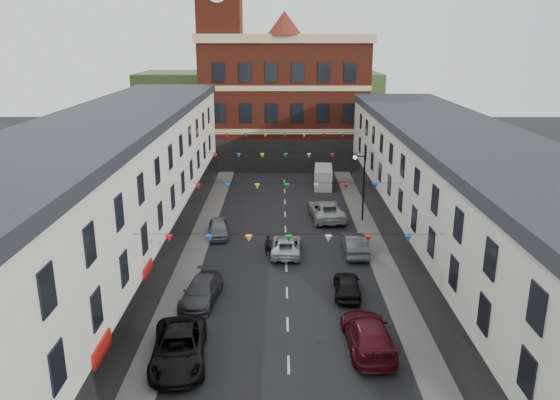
{
  "coord_description": "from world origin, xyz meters",
  "views": [
    {
      "loc": [
        -0.38,
        -31.64,
        15.67
      ],
      "look_at": [
        -0.46,
        8.3,
        3.7
      ],
      "focal_mm": 35.0,
      "sensor_mm": 36.0,
      "label": 1
    }
  ],
  "objects_px": {
    "car_right_d": "(347,285)",
    "car_left_c": "(179,348)",
    "car_right_f": "(326,210)",
    "pedestrian": "(268,246)",
    "car_left_d": "(201,291)",
    "white_van": "(323,177)",
    "car_right_e": "(355,244)",
    "car_left_e": "(218,228)",
    "street_lamp": "(361,179)",
    "car_right_c": "(368,334)",
    "moving_car": "(286,246)"
  },
  "relations": [
    {
      "from": "car_left_e",
      "to": "car_right_c",
      "type": "xyz_separation_m",
      "value": [
        9.66,
        -16.82,
        0.12
      ]
    },
    {
      "from": "car_left_d",
      "to": "pedestrian",
      "type": "xyz_separation_m",
      "value": [
        3.94,
        7.35,
        0.12
      ]
    },
    {
      "from": "car_left_e",
      "to": "car_right_e",
      "type": "distance_m",
      "value": 11.32
    },
    {
      "from": "street_lamp",
      "to": "car_left_e",
      "type": "distance_m",
      "value": 12.99
    },
    {
      "from": "car_left_c",
      "to": "car_right_e",
      "type": "distance_m",
      "value": 17.85
    },
    {
      "from": "pedestrian",
      "to": "white_van",
      "type": "bearing_deg",
      "value": 91.61
    },
    {
      "from": "car_right_c",
      "to": "car_right_f",
      "type": "bearing_deg",
      "value": -91.04
    },
    {
      "from": "car_right_f",
      "to": "white_van",
      "type": "distance_m",
      "value": 10.97
    },
    {
      "from": "car_right_d",
      "to": "car_right_e",
      "type": "relative_size",
      "value": 0.87
    },
    {
      "from": "car_left_c",
      "to": "car_left_d",
      "type": "distance_m",
      "value": 6.52
    },
    {
      "from": "white_van",
      "to": "street_lamp",
      "type": "bearing_deg",
      "value": -74.49
    },
    {
      "from": "moving_car",
      "to": "car_left_c",
      "type": "bearing_deg",
      "value": 71.66
    },
    {
      "from": "car_left_d",
      "to": "pedestrian",
      "type": "height_order",
      "value": "pedestrian"
    },
    {
      "from": "car_right_c",
      "to": "white_van",
      "type": "xyz_separation_m",
      "value": [
        0.04,
        32.21,
        0.26
      ]
    },
    {
      "from": "car_left_e",
      "to": "street_lamp",
      "type": "bearing_deg",
      "value": 10.37
    },
    {
      "from": "white_van",
      "to": "car_right_d",
      "type": "bearing_deg",
      "value": -86.68
    },
    {
      "from": "car_right_d",
      "to": "pedestrian",
      "type": "relative_size",
      "value": 2.43
    },
    {
      "from": "car_left_d",
      "to": "car_right_e",
      "type": "height_order",
      "value": "car_right_e"
    },
    {
      "from": "car_right_f",
      "to": "moving_car",
      "type": "xyz_separation_m",
      "value": [
        -3.63,
        -8.26,
        -0.17
      ]
    },
    {
      "from": "moving_car",
      "to": "white_van",
      "type": "height_order",
      "value": "white_van"
    },
    {
      "from": "car_right_d",
      "to": "car_right_f",
      "type": "distance_m",
      "value": 15.12
    },
    {
      "from": "car_right_f",
      "to": "pedestrian",
      "type": "relative_size",
      "value": 3.59
    },
    {
      "from": "street_lamp",
      "to": "car_left_e",
      "type": "bearing_deg",
      "value": -163.21
    },
    {
      "from": "car_left_e",
      "to": "car_right_e",
      "type": "xyz_separation_m",
      "value": [
        10.66,
        -3.79,
        0.07
      ]
    },
    {
      "from": "pedestrian",
      "to": "moving_car",
      "type": "bearing_deg",
      "value": 34.92
    },
    {
      "from": "street_lamp",
      "to": "car_right_c",
      "type": "height_order",
      "value": "street_lamp"
    },
    {
      "from": "car_left_d",
      "to": "car_right_d",
      "type": "distance_m",
      "value": 9.11
    },
    {
      "from": "car_right_d",
      "to": "car_left_c",
      "type": "bearing_deg",
      "value": 41.83
    },
    {
      "from": "car_right_f",
      "to": "moving_car",
      "type": "relative_size",
      "value": 1.26
    },
    {
      "from": "car_left_e",
      "to": "pedestrian",
      "type": "xyz_separation_m",
      "value": [
        4.17,
        -4.26,
        0.13
      ]
    },
    {
      "from": "street_lamp",
      "to": "car_right_f",
      "type": "distance_m",
      "value": 4.3
    },
    {
      "from": "street_lamp",
      "to": "car_right_f",
      "type": "xyz_separation_m",
      "value": [
        -2.89,
        0.8,
        -3.08
      ]
    },
    {
      "from": "car_left_d",
      "to": "car_right_f",
      "type": "bearing_deg",
      "value": 67.94
    },
    {
      "from": "car_right_f",
      "to": "car_left_e",
      "type": "bearing_deg",
      "value": 20.01
    },
    {
      "from": "car_left_c",
      "to": "car_left_d",
      "type": "height_order",
      "value": "car_left_c"
    },
    {
      "from": "car_right_c",
      "to": "car_right_e",
      "type": "xyz_separation_m",
      "value": [
        1.0,
        13.03,
        -0.05
      ]
    },
    {
      "from": "car_left_d",
      "to": "car_right_d",
      "type": "height_order",
      "value": "car_left_d"
    },
    {
      "from": "car_right_e",
      "to": "car_left_d",
      "type": "bearing_deg",
      "value": 37.18
    },
    {
      "from": "car_right_e",
      "to": "car_right_f",
      "type": "relative_size",
      "value": 0.78
    },
    {
      "from": "pedestrian",
      "to": "car_right_c",
      "type": "bearing_deg",
      "value": -49.04
    },
    {
      "from": "car_right_d",
      "to": "white_van",
      "type": "distance_m",
      "value": 26.08
    },
    {
      "from": "car_left_c",
      "to": "pedestrian",
      "type": "xyz_separation_m",
      "value": [
        4.14,
        13.87,
        0.03
      ]
    },
    {
      "from": "street_lamp",
      "to": "car_right_f",
      "type": "height_order",
      "value": "street_lamp"
    },
    {
      "from": "car_left_d",
      "to": "pedestrian",
      "type": "distance_m",
      "value": 8.34
    },
    {
      "from": "car_left_e",
      "to": "white_van",
      "type": "xyz_separation_m",
      "value": [
        9.7,
        15.39,
        0.38
      ]
    },
    {
      "from": "car_left_d",
      "to": "car_left_e",
      "type": "bearing_deg",
      "value": 98.18
    },
    {
      "from": "car_right_d",
      "to": "white_van",
      "type": "bearing_deg",
      "value": -87.81
    },
    {
      "from": "car_left_d",
      "to": "car_right_c",
      "type": "height_order",
      "value": "car_right_c"
    },
    {
      "from": "car_left_e",
      "to": "moving_car",
      "type": "xyz_separation_m",
      "value": [
        5.53,
        -3.82,
        -0.04
      ]
    },
    {
      "from": "car_left_c",
      "to": "car_left_e",
      "type": "relative_size",
      "value": 1.4
    }
  ]
}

